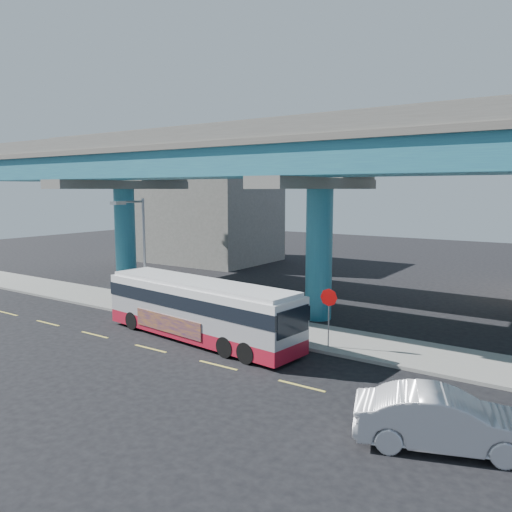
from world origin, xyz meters
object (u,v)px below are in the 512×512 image
Objects in this scene: transit_bus at (199,307)px; stop_sign at (329,305)px; sedan at (444,420)px; street_lamp at (137,239)px; parked_car at (142,291)px.

stop_sign is at bearing 25.85° from transit_bus.
sedan is 1.96× the size of stop_sign.
sedan is 19.48m from street_lamp.
sedan is 1.23× the size of parked_car.
transit_bus reaches higher than sedan.
street_lamp is at bearing 53.46° from sedan.
street_lamp is at bearing -132.71° from parked_car.
transit_bus reaches higher than stop_sign.
parked_car is at bearing 162.20° from transit_bus.
sedan is at bearing -11.36° from transit_bus.
street_lamp is (-18.31, 5.49, 3.75)m from sedan.
transit_bus is at bearing -141.33° from stop_sign.
street_lamp reaches higher than sedan.
transit_bus is 6.35m from stop_sign.
parked_car is (-7.92, 3.62, -0.74)m from transit_bus.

